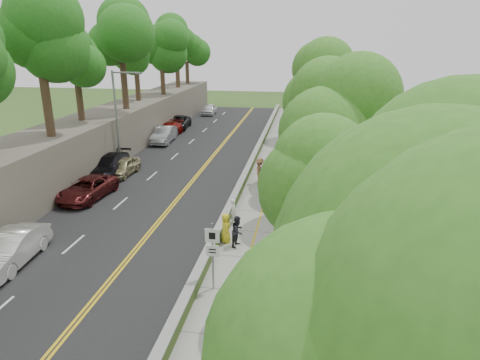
# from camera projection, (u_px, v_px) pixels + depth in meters

# --- Properties ---
(ground) EXTENTS (140.00, 140.00, 0.00)m
(ground) POSITION_uv_depth(u_px,v_px,m) (206.00, 255.00, 21.63)
(ground) COLOR #33511E
(ground) RESTS_ON ground
(road) EXTENTS (11.20, 66.00, 0.04)m
(road) POSITION_uv_depth(u_px,v_px,m) (184.00, 166.00, 36.48)
(road) COLOR black
(road) RESTS_ON ground
(sidewalk) EXTENTS (4.20, 66.00, 0.05)m
(sidewalk) POSITION_uv_depth(u_px,v_px,m) (278.00, 171.00, 35.31)
(sidewalk) COLOR gray
(sidewalk) RESTS_ON ground
(jersey_barrier) EXTENTS (0.42, 66.00, 0.60)m
(jersey_barrier) POSITION_uv_depth(u_px,v_px,m) (250.00, 166.00, 35.56)
(jersey_barrier) COLOR #84CC34
(jersey_barrier) RESTS_ON ground
(rock_embankment) EXTENTS (5.00, 66.00, 4.00)m
(rock_embankment) POSITION_uv_depth(u_px,v_px,m) (93.00, 140.00, 37.04)
(rock_embankment) COLOR #595147
(rock_embankment) RESTS_ON ground
(chainlink_fence) EXTENTS (0.04, 66.00, 2.00)m
(chainlink_fence) POSITION_uv_depth(u_px,v_px,m) (304.00, 160.00, 34.70)
(chainlink_fence) COLOR slate
(chainlink_fence) RESTS_ON ground
(trees_embankment) EXTENTS (6.40, 66.00, 13.00)m
(trees_embankment) POSITION_uv_depth(u_px,v_px,m) (87.00, 37.00, 34.29)
(trees_embankment) COLOR #2A771E
(trees_embankment) RESTS_ON rock_embankment
(trees_fenceside) EXTENTS (7.00, 66.00, 14.00)m
(trees_fenceside) POSITION_uv_depth(u_px,v_px,m) (339.00, 86.00, 32.46)
(trees_fenceside) COLOR #468B29
(trees_fenceside) RESTS_ON ground
(streetlight) EXTENTS (2.52, 0.22, 8.00)m
(streetlight) POSITION_uv_depth(u_px,v_px,m) (119.00, 113.00, 34.83)
(streetlight) COLOR gray
(streetlight) RESTS_ON ground
(signpost) EXTENTS (0.62, 0.09, 3.10)m
(signpost) POSITION_uv_depth(u_px,v_px,m) (213.00, 249.00, 18.03)
(signpost) COLOR gray
(signpost) RESTS_ON sidewalk
(construction_barrel) EXTENTS (0.56, 0.56, 0.93)m
(construction_barrel) POSITION_uv_depth(u_px,v_px,m) (300.00, 153.00, 38.74)
(construction_barrel) COLOR #FF500D
(construction_barrel) RESTS_ON sidewalk
(concrete_block) EXTENTS (1.21, 0.91, 0.80)m
(concrete_block) POSITION_uv_depth(u_px,v_px,m) (279.00, 265.00, 19.77)
(concrete_block) COLOR gray
(concrete_block) RESTS_ON sidewalk
(car_1) EXTENTS (2.04, 4.90, 1.57)m
(car_1) POSITION_uv_depth(u_px,v_px,m) (11.00, 249.00, 20.49)
(car_1) COLOR white
(car_1) RESTS_ON road
(car_2) EXTENTS (2.74, 5.22, 1.40)m
(car_2) POSITION_uv_depth(u_px,v_px,m) (87.00, 189.00, 28.95)
(car_2) COLOR #581A1B
(car_2) RESTS_ON road
(car_3) EXTENTS (2.73, 5.74, 1.62)m
(car_3) POSITION_uv_depth(u_px,v_px,m) (109.00, 165.00, 33.84)
(car_3) COLOR black
(car_3) RESTS_ON road
(car_4) EXTENTS (1.79, 4.08, 1.37)m
(car_4) POSITION_uv_depth(u_px,v_px,m) (123.00, 167.00, 33.93)
(car_4) COLOR tan
(car_4) RESTS_ON road
(car_5) EXTENTS (2.03, 5.06, 1.63)m
(car_5) POSITION_uv_depth(u_px,v_px,m) (164.00, 135.00, 44.56)
(car_5) COLOR #9C9EA4
(car_5) RESTS_ON road
(car_6) EXTENTS (2.90, 5.60, 1.51)m
(car_6) POSITION_uv_depth(u_px,v_px,m) (178.00, 122.00, 51.37)
(car_6) COLOR black
(car_6) RESTS_ON road
(car_7) EXTENTS (2.21, 5.07, 1.45)m
(car_7) POSITION_uv_depth(u_px,v_px,m) (169.00, 130.00, 47.53)
(car_7) COLOR maroon
(car_7) RESTS_ON road
(car_8) EXTENTS (1.91, 4.32, 1.45)m
(car_8) POSITION_uv_depth(u_px,v_px,m) (209.00, 109.00, 61.04)
(car_8) COLOR white
(car_8) RESTS_ON road
(painter_0) EXTENTS (0.76, 0.92, 1.63)m
(painter_0) POSITION_uv_depth(u_px,v_px,m) (226.00, 228.00, 22.67)
(painter_0) COLOR yellow
(painter_0) RESTS_ON sidewalk
(painter_1) EXTENTS (0.52, 0.64, 1.52)m
(painter_1) POSITION_uv_depth(u_px,v_px,m) (234.00, 211.00, 25.00)
(painter_1) COLOR white
(painter_1) RESTS_ON sidewalk
(painter_2) EXTENTS (0.85, 0.96, 1.67)m
(painter_2) POSITION_uv_depth(u_px,v_px,m) (238.00, 231.00, 22.25)
(painter_2) COLOR black
(painter_2) RESTS_ON sidewalk
(painter_3) EXTENTS (0.76, 1.27, 1.93)m
(painter_3) POSITION_uv_depth(u_px,v_px,m) (260.00, 171.00, 31.91)
(painter_3) COLOR #916140
(painter_3) RESTS_ON sidewalk
(person_far) EXTENTS (1.15, 0.84, 1.82)m
(person_far) POSITION_uv_depth(u_px,v_px,m) (282.00, 156.00, 35.98)
(person_far) COLOR black
(person_far) RESTS_ON sidewalk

